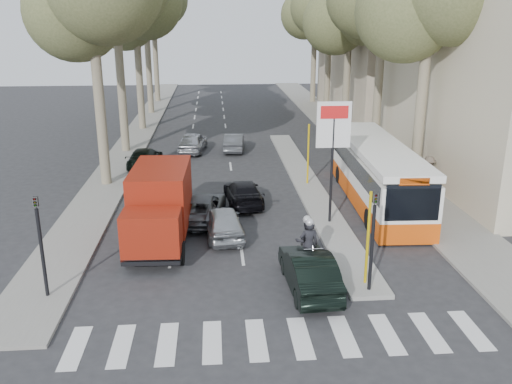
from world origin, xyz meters
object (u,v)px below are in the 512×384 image
at_px(red_truck, 160,205).
at_px(motorcycle, 308,244).
at_px(city_bus, 376,171).
at_px(dark_hatchback, 309,270).
at_px(silver_hatchback, 223,222).

distance_m(red_truck, motorcycle, 6.37).
distance_m(red_truck, city_bus, 11.32).
bearing_deg(motorcycle, dark_hatchback, -99.92).
height_order(silver_hatchback, dark_hatchback, dark_hatchback).
xyz_separation_m(silver_hatchback, city_bus, (7.80, 3.98, 0.95)).
relative_size(red_truck, city_bus, 0.51).
distance_m(silver_hatchback, motorcycle, 4.53).
relative_size(silver_hatchback, dark_hatchback, 0.93).
bearing_deg(silver_hatchback, motorcycle, 126.97).
xyz_separation_m(red_truck, motorcycle, (5.68, -2.78, -0.71)).
bearing_deg(city_bus, dark_hatchback, -116.54).
xyz_separation_m(dark_hatchback, city_bus, (4.94, 8.98, 0.92)).
distance_m(dark_hatchback, city_bus, 10.30).
xyz_separation_m(dark_hatchback, red_truck, (-5.45, 4.49, 0.96)).
relative_size(silver_hatchback, city_bus, 0.33).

